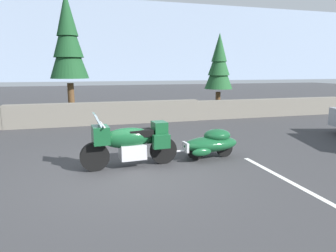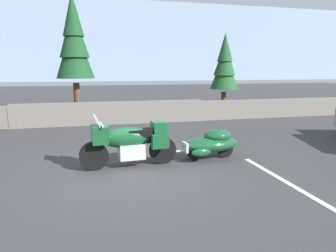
{
  "view_description": "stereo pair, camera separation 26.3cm",
  "coord_description": "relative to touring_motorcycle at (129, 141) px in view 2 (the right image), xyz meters",
  "views": [
    {
      "loc": [
        -1.02,
        -6.43,
        2.27
      ],
      "look_at": [
        1.08,
        0.91,
        0.85
      ],
      "focal_mm": 32.28,
      "sensor_mm": 36.0,
      "label": 1
    },
    {
      "loc": [
        -0.76,
        -6.5,
        2.27
      ],
      "look_at": [
        1.08,
        0.91,
        0.85
      ],
      "focal_mm": 32.28,
      "sensor_mm": 36.0,
      "label": 2
    }
  ],
  "objects": [
    {
      "name": "pine_tree_secondary",
      "position": [
        5.64,
        7.21,
        1.93
      ],
      "size": [
        1.4,
        1.4,
        4.07
      ],
      "color": "brown",
      "rests_on": "ground"
    },
    {
      "name": "stone_guard_wall",
      "position": [
        0.01,
        6.01,
        -0.18
      ],
      "size": [
        24.0,
        0.53,
        0.94
      ],
      "color": "slate",
      "rests_on": "ground"
    },
    {
      "name": "car_shaped_trailer",
      "position": [
        2.14,
        0.15,
        -0.21
      ],
      "size": [
        2.22,
        0.83,
        0.76
      ],
      "color": "black",
      "rests_on": "ground"
    },
    {
      "name": "distant_ridgeline",
      "position": [
        -0.01,
        95.99,
        7.38
      ],
      "size": [
        240.0,
        80.0,
        16.0
      ],
      "primitive_type": "cube",
      "color": "#8C9EB7",
      "rests_on": "ground"
    },
    {
      "name": "parking_stripe_marker",
      "position": [
        3.01,
        -1.94,
        -0.62
      ],
      "size": [
        0.12,
        3.6,
        0.01
      ],
      "primitive_type": "cube",
      "color": "silver",
      "rests_on": "ground"
    },
    {
      "name": "pine_tree_tall",
      "position": [
        -1.52,
        8.1,
        2.99
      ],
      "size": [
        1.75,
        1.75,
        5.77
      ],
      "color": "brown",
      "rests_on": "ground"
    },
    {
      "name": "touring_motorcycle",
      "position": [
        0.0,
        0.0,
        0.0
      ],
      "size": [
        2.31,
        0.83,
        1.33
      ],
      "color": "black",
      "rests_on": "ground"
    },
    {
      "name": "ground_plane",
      "position": [
        -0.01,
        -0.44,
        -0.62
      ],
      "size": [
        80.0,
        80.0,
        0.0
      ],
      "primitive_type": "plane",
      "color": "#38383A"
    }
  ]
}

